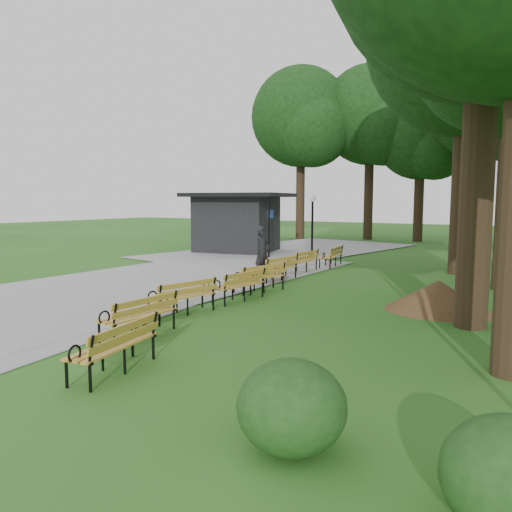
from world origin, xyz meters
The scene contains 16 objects.
ground centered at (0.00, 0.00, 0.00)m, with size 100.00×100.00×0.00m, color #235A19.
path centered at (-4.00, 3.00, 0.03)m, with size 12.00×38.00×0.06m, color #98989B.
person centered at (-0.97, 4.91, 0.94)m, with size 0.69×0.45×1.89m, color black.
kiosk centered at (-6.96, 12.27, 1.59)m, with size 5.07×4.41×3.17m, color black, non-canonical shape.
lamp_post centered at (-1.76, 10.76, 2.20)m, with size 0.32×0.32×3.05m.
dirt_mound centered at (5.49, 2.74, 0.40)m, with size 2.26×2.26×0.80m, color #47301C.
bench_0 centered at (1.91, -4.71, 0.44)m, with size 1.90×0.64×0.88m, color #B17F29, non-canonical shape.
bench_1 centered at (0.68, -2.89, 0.44)m, with size 1.90×0.64×0.88m, color #B17F29, non-canonical shape.
bench_2 centered at (0.15, -0.86, 0.44)m, with size 1.90×0.64×0.88m, color #B17F29, non-canonical shape.
bench_3 centered at (0.43, 1.23, 0.44)m, with size 1.90×0.64×0.88m, color #B17F29, non-canonical shape.
bench_4 centered at (0.21, 2.72, 0.44)m, with size 1.90×0.64×0.88m, color #B17F29, non-canonical shape.
bench_5 centered at (-0.33, 4.81, 0.44)m, with size 1.90×0.64×0.88m, color #B17F29, non-canonical shape.
bench_6 centered at (-0.48, 7.06, 0.44)m, with size 1.90×0.64×0.88m, color #B17F29, non-canonical shape.
bench_7 centered at (-0.16, 9.19, 0.44)m, with size 1.90×0.64×0.88m, color #B17F29, non-canonical shape.
lawn_tree_2 centered at (4.81, 9.88, 8.77)m, with size 7.44×7.44×12.55m.
shrub_2 centered at (5.58, -5.49, 0.00)m, with size 1.24×1.24×1.05m, color #193D14.
Camera 1 is at (8.01, -10.22, 2.81)m, focal length 34.90 mm.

